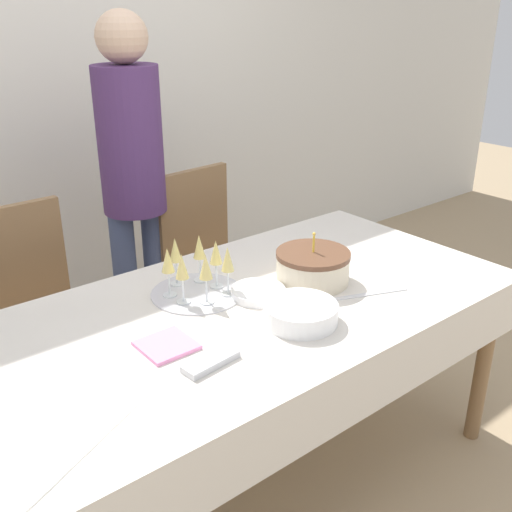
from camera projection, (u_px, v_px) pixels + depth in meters
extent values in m
plane|color=tan|center=(243.00, 479.00, 2.26)|extent=(12.00, 12.00, 0.00)
cube|color=silver|center=(36.00, 73.00, 2.87)|extent=(8.00, 0.05, 2.70)
cube|color=silver|center=(241.00, 310.00, 1.98)|extent=(1.91, 0.92, 0.03)
cube|color=silver|center=(241.00, 334.00, 2.01)|extent=(1.94, 0.95, 0.21)
cylinder|color=olive|center=(483.00, 363.00, 2.35)|extent=(0.06, 0.06, 0.71)
cylinder|color=olive|center=(336.00, 292.00, 2.93)|extent=(0.06, 0.06, 0.71)
cube|color=olive|center=(45.00, 344.00, 2.35)|extent=(0.43, 0.43, 0.04)
cube|color=olive|center=(16.00, 266.00, 2.38)|extent=(0.40, 0.04, 0.50)
cylinder|color=olive|center=(113.00, 394.00, 2.42)|extent=(0.04, 0.04, 0.40)
cylinder|color=olive|center=(25.00, 432.00, 2.21)|extent=(0.04, 0.04, 0.40)
cylinder|color=olive|center=(75.00, 357.00, 2.67)|extent=(0.04, 0.04, 0.40)
cube|color=olive|center=(221.00, 284.00, 2.85)|extent=(0.45, 0.45, 0.04)
cube|color=olive|center=(194.00, 221.00, 2.87)|extent=(0.40, 0.07, 0.50)
cylinder|color=olive|center=(274.00, 325.00, 2.93)|extent=(0.04, 0.04, 0.40)
cylinder|color=olive|center=(218.00, 353.00, 2.70)|extent=(0.04, 0.04, 0.40)
cylinder|color=olive|center=(226.00, 301.00, 3.17)|extent=(0.04, 0.04, 0.40)
cylinder|color=olive|center=(171.00, 324.00, 2.94)|extent=(0.04, 0.04, 0.40)
cylinder|color=beige|center=(313.00, 269.00, 2.12)|extent=(0.26, 0.26, 0.10)
cylinder|color=brown|center=(313.00, 254.00, 2.10)|extent=(0.26, 0.26, 0.02)
cylinder|color=yellow|center=(314.00, 244.00, 2.09)|extent=(0.01, 0.01, 0.06)
sphere|color=#F9CC4C|center=(314.00, 234.00, 2.07)|extent=(0.01, 0.01, 0.01)
cylinder|color=silver|center=(197.00, 293.00, 2.05)|extent=(0.32, 0.32, 0.01)
cylinder|color=silver|center=(217.00, 286.00, 2.09)|extent=(0.05, 0.05, 0.00)
cylinder|color=silver|center=(217.00, 274.00, 2.07)|extent=(0.01, 0.01, 0.08)
cone|color=#E0CC72|center=(216.00, 252.00, 2.04)|extent=(0.04, 0.04, 0.08)
cylinder|color=silver|center=(201.00, 280.00, 2.13)|extent=(0.05, 0.05, 0.00)
cylinder|color=silver|center=(200.00, 269.00, 2.12)|extent=(0.01, 0.01, 0.08)
cone|color=#E0CC72|center=(199.00, 246.00, 2.08)|extent=(0.04, 0.04, 0.08)
cylinder|color=silver|center=(177.00, 283.00, 2.11)|extent=(0.05, 0.05, 0.00)
cylinder|color=silver|center=(176.00, 272.00, 2.09)|extent=(0.01, 0.01, 0.08)
cone|color=#E0CC72|center=(175.00, 250.00, 2.06)|extent=(0.04, 0.04, 0.08)
cylinder|color=silver|center=(170.00, 295.00, 2.03)|extent=(0.05, 0.05, 0.00)
cylinder|color=silver|center=(169.00, 283.00, 2.01)|extent=(0.01, 0.01, 0.08)
cone|color=#E0CC72|center=(168.00, 260.00, 1.98)|extent=(0.04, 0.04, 0.08)
cylinder|color=silver|center=(184.00, 302.00, 1.98)|extent=(0.05, 0.05, 0.00)
cylinder|color=silver|center=(183.00, 290.00, 1.96)|extent=(0.01, 0.01, 0.08)
cone|color=#E0CC72|center=(182.00, 266.00, 1.93)|extent=(0.04, 0.04, 0.08)
cylinder|color=silver|center=(207.00, 302.00, 1.98)|extent=(0.05, 0.05, 0.00)
cylinder|color=silver|center=(206.00, 290.00, 1.96)|extent=(0.01, 0.01, 0.08)
cone|color=#E0CC72|center=(206.00, 266.00, 1.93)|extent=(0.04, 0.04, 0.08)
cylinder|color=silver|center=(228.00, 294.00, 2.03)|extent=(0.05, 0.05, 0.00)
cylinder|color=silver|center=(228.00, 282.00, 2.02)|extent=(0.01, 0.01, 0.08)
cone|color=#E0CC72|center=(228.00, 259.00, 1.98)|extent=(0.04, 0.04, 0.08)
cylinder|color=white|center=(300.00, 321.00, 1.87)|extent=(0.23, 0.23, 0.01)
cylinder|color=white|center=(300.00, 319.00, 1.87)|extent=(0.23, 0.23, 0.01)
cylinder|color=white|center=(300.00, 317.00, 1.87)|extent=(0.23, 0.23, 0.01)
cylinder|color=white|center=(300.00, 315.00, 1.86)|extent=(0.23, 0.23, 0.01)
cylinder|color=white|center=(300.00, 313.00, 1.86)|extent=(0.23, 0.23, 0.01)
cylinder|color=white|center=(300.00, 311.00, 1.86)|extent=(0.23, 0.23, 0.01)
cylinder|color=white|center=(301.00, 309.00, 1.85)|extent=(0.23, 0.23, 0.01)
cylinder|color=white|center=(301.00, 307.00, 1.85)|extent=(0.23, 0.23, 0.01)
cylinder|color=white|center=(301.00, 305.00, 1.85)|extent=(0.23, 0.23, 0.01)
cylinder|color=white|center=(258.00, 295.00, 2.03)|extent=(0.19, 0.19, 0.01)
cylinder|color=white|center=(258.00, 293.00, 2.03)|extent=(0.19, 0.19, 0.01)
cylinder|color=white|center=(258.00, 292.00, 2.03)|extent=(0.19, 0.19, 0.01)
cylinder|color=white|center=(258.00, 290.00, 2.03)|extent=(0.19, 0.19, 0.01)
cube|color=silver|center=(367.00, 294.00, 2.04)|extent=(0.29, 0.13, 0.00)
cube|color=silver|center=(211.00, 362.00, 1.65)|extent=(0.18, 0.08, 0.02)
cube|color=pink|center=(167.00, 345.00, 1.73)|extent=(0.15, 0.15, 0.01)
cylinder|color=#3F4C72|center=(127.00, 294.00, 2.81)|extent=(0.11, 0.11, 0.80)
cylinder|color=#3F4C72|center=(157.00, 285.00, 2.90)|extent=(0.11, 0.11, 0.80)
cylinder|color=#4C2D60|center=(130.00, 141.00, 2.57)|extent=(0.28, 0.28, 0.63)
sphere|color=#D8B293|center=(122.00, 37.00, 2.41)|extent=(0.22, 0.22, 0.22)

